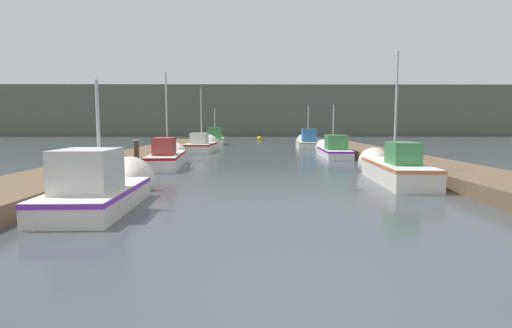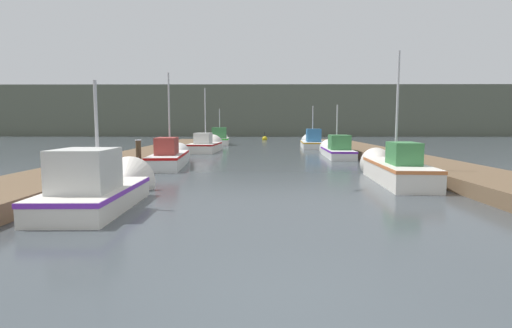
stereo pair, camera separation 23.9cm
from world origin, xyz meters
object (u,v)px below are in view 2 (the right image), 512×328
at_px(fishing_boat_5, 312,142).
at_px(mooring_piling_0, 139,156).
at_px(fishing_boat_3, 335,150).
at_px(fishing_boat_1, 393,168).
at_px(fishing_boat_2, 171,156).
at_px(mooring_piling_2, 173,147).
at_px(fishing_boat_4, 207,145).
at_px(channel_buoy, 265,139).
at_px(fishing_boat_6, 220,139).
at_px(mooring_piling_1, 316,137).
at_px(fishing_boat_0, 103,187).

distance_m(fishing_boat_5, mooring_piling_0, 19.22).
bearing_deg(fishing_boat_3, fishing_boat_1, -87.31).
bearing_deg(fishing_boat_2, mooring_piling_0, -109.22).
xyz_separation_m(fishing_boat_3, mooring_piling_2, (-9.79, -0.70, 0.19)).
bearing_deg(fishing_boat_4, channel_buoy, 80.09).
bearing_deg(fishing_boat_2, mooring_piling_2, 96.31).
bearing_deg(fishing_boat_5, fishing_boat_2, -118.66).
relative_size(fishing_boat_6, mooring_piling_0, 3.60).
distance_m(fishing_boat_5, fishing_boat_6, 9.47).
bearing_deg(channel_buoy, fishing_boat_1, -83.04).
bearing_deg(mooring_piling_0, fishing_boat_5, 61.03).
xyz_separation_m(fishing_boat_5, channel_buoy, (-3.75, 14.41, -0.28)).
height_order(fishing_boat_4, fishing_boat_6, fishing_boat_4).
xyz_separation_m(fishing_boat_3, fishing_boat_4, (-8.45, 4.19, 0.02)).
xyz_separation_m(fishing_boat_2, mooring_piling_2, (-0.91, 4.75, 0.15)).
bearing_deg(mooring_piling_1, fishing_boat_2, -116.03).
height_order(fishing_boat_0, mooring_piling_2, fishing_boat_0).
bearing_deg(fishing_boat_1, fishing_boat_3, 93.89).
xyz_separation_m(fishing_boat_2, fishing_boat_6, (0.45, 18.92, 0.08)).
bearing_deg(fishing_boat_5, fishing_boat_6, 152.01).
xyz_separation_m(fishing_boat_0, fishing_boat_2, (-0.36, 9.21, -0.00)).
height_order(fishing_boat_3, fishing_boat_4, fishing_boat_4).
bearing_deg(channel_buoy, mooring_piling_2, -103.62).
distance_m(fishing_boat_1, mooring_piling_0, 9.92).
bearing_deg(fishing_boat_1, fishing_boat_2, 154.25).
height_order(fishing_boat_2, fishing_boat_5, fishing_boat_2).
bearing_deg(fishing_boat_2, fishing_boat_5, 54.03).
bearing_deg(fishing_boat_0, fishing_boat_5, 69.25).
height_order(fishing_boat_0, fishing_boat_4, fishing_boat_4).
bearing_deg(fishing_boat_6, fishing_boat_1, -73.47).
relative_size(mooring_piling_0, channel_buoy, 1.22).
bearing_deg(fishing_boat_1, fishing_boat_0, -150.34).
distance_m(fishing_boat_1, fishing_boat_3, 10.48).
xyz_separation_m(fishing_boat_2, fishing_boat_4, (0.43, 9.64, -0.02)).
height_order(fishing_boat_5, mooring_piling_2, fishing_boat_5).
distance_m(fishing_boat_1, fishing_boat_2, 10.25).
distance_m(fishing_boat_6, mooring_piling_0, 21.69).
distance_m(fishing_boat_4, channel_buoy, 19.36).
xyz_separation_m(fishing_boat_2, mooring_piling_0, (-0.72, -2.74, 0.24)).
relative_size(fishing_boat_1, channel_buoy, 5.18).
height_order(fishing_boat_2, fishing_boat_4, fishing_boat_4).
bearing_deg(mooring_piling_1, fishing_boat_5, -101.21).
bearing_deg(mooring_piling_0, fishing_boat_1, -13.35).
distance_m(fishing_boat_1, mooring_piling_2, 13.87).
relative_size(fishing_boat_0, mooring_piling_2, 4.05).
height_order(fishing_boat_1, mooring_piling_2, fishing_boat_1).
relative_size(fishing_boat_1, fishing_boat_5, 1.08).
bearing_deg(fishing_boat_0, fishing_boat_1, 24.74).
bearing_deg(fishing_boat_4, fishing_boat_6, 93.11).
bearing_deg(fishing_boat_1, fishing_boat_5, 94.64).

